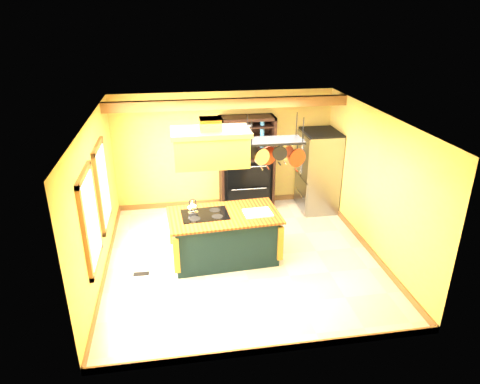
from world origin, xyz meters
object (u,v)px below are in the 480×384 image
object	(u,v)px
pot_rack	(275,148)
refrigerator	(318,173)
range_hood	(211,146)
kitchen_island	(224,236)
hutch	(246,173)

from	to	relation	value
pot_rack	refrigerator	distance (m)	2.69
range_hood	kitchen_island	bearing A→B (deg)	0.17
refrigerator	hutch	bearing A→B (deg)	167.21
kitchen_island	range_hood	distance (m)	1.77
pot_rack	hutch	xyz separation A→B (m)	(-0.11, 2.22, -1.29)
pot_rack	refrigerator	size ratio (longest dim) A/B	0.59
kitchen_island	refrigerator	xyz separation A→B (m)	(2.41, 1.86, 0.42)
pot_rack	hutch	size ratio (longest dim) A/B	0.49
kitchen_island	pot_rack	xyz separation A→B (m)	(0.92, -0.00, 1.67)
pot_rack	range_hood	bearing A→B (deg)	180.00
kitchen_island	refrigerator	size ratio (longest dim) A/B	1.13
refrigerator	hutch	size ratio (longest dim) A/B	0.84
range_hood	hutch	bearing A→B (deg)	65.61
kitchen_island	refrigerator	distance (m)	3.07
hutch	refrigerator	bearing A→B (deg)	-12.79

